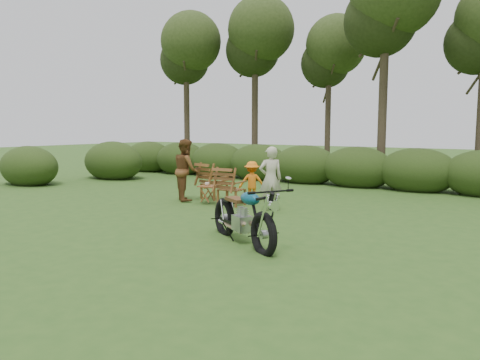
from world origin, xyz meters
The scene contains 10 objects.
ground centered at (0.00, 0.00, 0.00)m, with size 80.00×80.00×0.00m, color #2A4E1A.
tree_line centered at (0.50, 9.74, 3.81)m, with size 22.52×11.62×8.14m.
motorcycle centered at (1.04, 0.17, 0.00)m, with size 2.22×0.84×1.27m, color #0B7398, non-canonical shape.
lawn_chair_right centered at (-1.39, 3.33, 0.00)m, with size 0.70×0.70×1.01m, color brown, non-canonical shape.
lawn_chair_left centered at (-2.43, 3.95, 0.00)m, with size 0.71×0.71×1.04m, color brown, non-canonical shape.
side_table centered at (-2.06, 3.18, 0.25)m, with size 0.48×0.40×0.49m, color brown, non-canonical shape.
cup centered at (-2.08, 3.18, 0.54)m, with size 0.12×0.12×0.10m, color beige.
adult_a centered at (-0.15, 3.23, 0.00)m, with size 0.58×0.38×1.59m, color beige.
adult_b centered at (-2.92, 3.32, 0.00)m, with size 0.84×0.66×1.73m, color brown.
child centered at (-1.21, 4.05, 0.00)m, with size 0.73×0.42×1.13m, color orange.
Camera 1 is at (5.55, -6.69, 2.08)m, focal length 35.00 mm.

